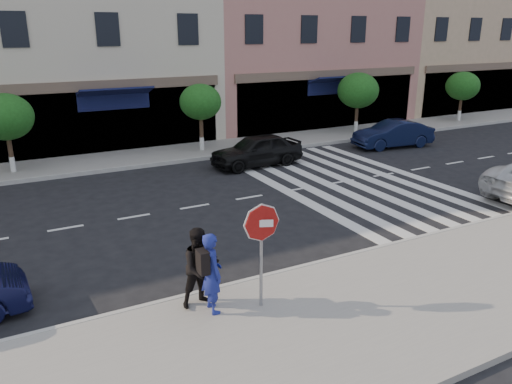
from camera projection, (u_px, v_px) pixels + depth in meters
name	position (u px, v px, depth m)	size (l,w,h in m)	color
ground	(251.00, 253.00, 12.90)	(120.00, 120.00, 0.00)	black
sidewalk_near	(338.00, 322.00, 9.73)	(60.00, 4.50, 0.15)	gray
sidewalk_far	(138.00, 158.00, 22.13)	(60.00, 3.00, 0.15)	gray
building_centre	(88.00, 29.00, 25.26)	(11.00, 9.00, 11.00)	beige
building_east_mid	(291.00, 12.00, 30.27)	(13.00, 9.00, 13.00)	#B3766A
building_east_far	(438.00, 22.00, 35.96)	(12.00, 9.00, 12.00)	tan
street_tree_wb	(5.00, 117.00, 19.05)	(2.10, 2.10, 3.06)	#473323
street_tree_c	(200.00, 102.00, 22.58)	(1.90, 1.90, 3.04)	#473323
street_tree_ea	(358.00, 91.00, 26.56)	(2.20, 2.20, 3.19)	#473323
street_tree_eb	(463.00, 86.00, 30.15)	(2.00, 2.00, 2.94)	#473323
stop_sign	(262.00, 232.00, 9.66)	(0.72, 0.34, 2.20)	gray
photographer	(212.00, 273.00, 9.74)	(0.61, 0.40, 1.66)	navy
walker	(201.00, 267.00, 9.96)	(0.81, 0.63, 1.67)	black
car_far_mid	(257.00, 150.00, 20.94)	(1.59, 3.95, 1.35)	black
car_far_right	(393.00, 134.00, 24.28)	(1.37, 3.93, 1.30)	black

